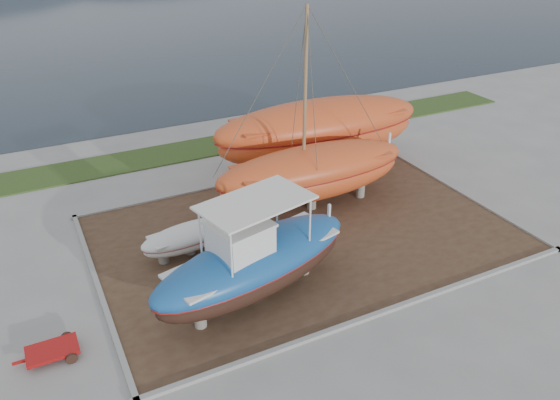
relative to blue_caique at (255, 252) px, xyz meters
name	(u,v)px	position (x,y,z in m)	size (l,w,h in m)	color
ground	(353,282)	(3.89, -0.78, -2.11)	(140.00, 140.00, 0.00)	gray
dirt_patch	(305,233)	(3.89, 3.22, -2.08)	(18.00, 12.00, 0.06)	#422D1E
curb_frame	(305,232)	(3.89, 3.22, -2.03)	(18.60, 12.60, 0.15)	gray
grass_strip	(215,145)	(3.89, 14.72, -2.07)	(44.00, 3.00, 0.08)	#284219
sea	(78,12)	(3.89, 69.22, -2.11)	(260.00, 100.00, 0.04)	#16222C
blue_caique	(255,252)	(0.00, 0.00, 0.00)	(8.51, 2.66, 4.09)	#175094
white_dinghy	(189,240)	(-1.24, 4.00, -1.41)	(4.21, 1.58, 1.27)	silver
orange_sailboat	(314,115)	(5.31, 5.08, 2.73)	(9.75, 2.87, 9.56)	#C1471D
orange_bare_hull	(319,137)	(7.78, 8.72, -0.08)	(11.99, 3.60, 3.93)	#C1471D
red_trailer	(53,353)	(-7.21, 0.22, -1.93)	(2.46, 1.23, 0.35)	#AC1413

